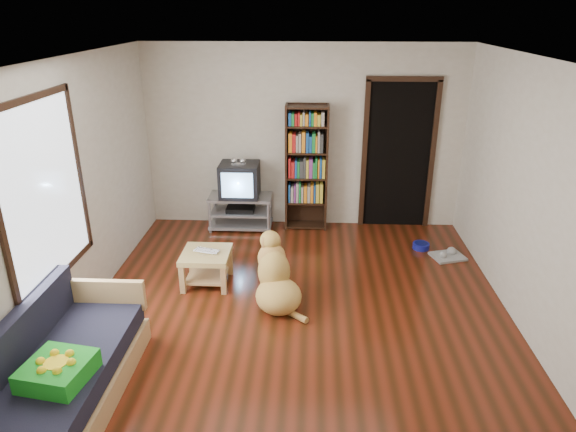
{
  "coord_description": "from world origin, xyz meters",
  "views": [
    {
      "loc": [
        0.13,
        -4.67,
        3.02
      ],
      "look_at": [
        -0.13,
        0.53,
        0.9
      ],
      "focal_mm": 32.0,
      "sensor_mm": 36.0,
      "label": 1
    }
  ],
  "objects_px": {
    "sofa": "(62,373)",
    "crt_tv": "(240,179)",
    "laptop": "(205,253)",
    "grey_rag": "(448,256)",
    "tv_stand": "(241,211)",
    "dog": "(275,279)",
    "dog_bowl": "(421,246)",
    "bookshelf": "(307,161)",
    "green_cushion": "(58,371)",
    "coffee_table": "(206,262)"
  },
  "relations": [
    {
      "from": "sofa",
      "to": "crt_tv",
      "type": "bearing_deg",
      "value": 75.07
    },
    {
      "from": "laptop",
      "to": "grey_rag",
      "type": "height_order",
      "value": "laptop"
    },
    {
      "from": "tv_stand",
      "to": "dog",
      "type": "height_order",
      "value": "dog"
    },
    {
      "from": "crt_tv",
      "to": "laptop",
      "type": "bearing_deg",
      "value": -96.0
    },
    {
      "from": "dog",
      "to": "sofa",
      "type": "bearing_deg",
      "value": -135.57
    },
    {
      "from": "dog_bowl",
      "to": "tv_stand",
      "type": "relative_size",
      "value": 0.24
    },
    {
      "from": "bookshelf",
      "to": "sofa",
      "type": "height_order",
      "value": "bookshelf"
    },
    {
      "from": "crt_tv",
      "to": "bookshelf",
      "type": "xyz_separation_m",
      "value": [
        0.95,
        0.07,
        0.26
      ]
    },
    {
      "from": "green_cushion",
      "to": "coffee_table",
      "type": "relative_size",
      "value": 0.83
    },
    {
      "from": "dog_bowl",
      "to": "dog",
      "type": "relative_size",
      "value": 0.25
    },
    {
      "from": "bookshelf",
      "to": "dog",
      "type": "height_order",
      "value": "bookshelf"
    },
    {
      "from": "tv_stand",
      "to": "coffee_table",
      "type": "height_order",
      "value": "tv_stand"
    },
    {
      "from": "grey_rag",
      "to": "bookshelf",
      "type": "xyz_separation_m",
      "value": [
        -1.87,
        0.94,
        0.99
      ]
    },
    {
      "from": "green_cushion",
      "to": "grey_rag",
      "type": "height_order",
      "value": "green_cushion"
    },
    {
      "from": "dog_bowl",
      "to": "dog",
      "type": "bearing_deg",
      "value": -142.27
    },
    {
      "from": "laptop",
      "to": "dog_bowl",
      "type": "xyz_separation_m",
      "value": [
        2.69,
        1.09,
        -0.37
      ]
    },
    {
      "from": "laptop",
      "to": "tv_stand",
      "type": "distance_m",
      "value": 1.7
    },
    {
      "from": "dog_bowl",
      "to": "grey_rag",
      "type": "xyz_separation_m",
      "value": [
        0.3,
        -0.25,
        -0.03
      ]
    },
    {
      "from": "dog_bowl",
      "to": "sofa",
      "type": "xyz_separation_m",
      "value": [
        -3.49,
        -3.04,
        0.22
      ]
    },
    {
      "from": "dog_bowl",
      "to": "sofa",
      "type": "height_order",
      "value": "sofa"
    },
    {
      "from": "dog_bowl",
      "to": "grey_rag",
      "type": "bearing_deg",
      "value": -39.81
    },
    {
      "from": "dog_bowl",
      "to": "laptop",
      "type": "bearing_deg",
      "value": -158.01
    },
    {
      "from": "grey_rag",
      "to": "bookshelf",
      "type": "relative_size",
      "value": 0.22
    },
    {
      "from": "dog_bowl",
      "to": "crt_tv",
      "type": "bearing_deg",
      "value": 166.23
    },
    {
      "from": "laptop",
      "to": "coffee_table",
      "type": "distance_m",
      "value": 0.14
    },
    {
      "from": "green_cushion",
      "to": "crt_tv",
      "type": "xyz_separation_m",
      "value": [
        0.85,
        3.91,
        0.25
      ]
    },
    {
      "from": "bookshelf",
      "to": "sofa",
      "type": "relative_size",
      "value": 1.0
    },
    {
      "from": "green_cushion",
      "to": "dog",
      "type": "distance_m",
      "value": 2.39
    },
    {
      "from": "green_cushion",
      "to": "coffee_table",
      "type": "height_order",
      "value": "green_cushion"
    },
    {
      "from": "dog_bowl",
      "to": "coffee_table",
      "type": "distance_m",
      "value": 2.91
    },
    {
      "from": "bookshelf",
      "to": "dog",
      "type": "xyz_separation_m",
      "value": [
        -0.3,
        -2.13,
        -0.71
      ]
    },
    {
      "from": "grey_rag",
      "to": "coffee_table",
      "type": "bearing_deg",
      "value": -164.89
    },
    {
      "from": "sofa",
      "to": "grey_rag",
      "type": "bearing_deg",
      "value": 36.32
    },
    {
      "from": "tv_stand",
      "to": "crt_tv",
      "type": "distance_m",
      "value": 0.47
    },
    {
      "from": "bookshelf",
      "to": "sofa",
      "type": "bearing_deg",
      "value": -117.32
    },
    {
      "from": "grey_rag",
      "to": "bookshelf",
      "type": "bearing_deg",
      "value": 153.3
    },
    {
      "from": "grey_rag",
      "to": "sofa",
      "type": "xyz_separation_m",
      "value": [
        -3.79,
        -2.79,
        0.25
      ]
    },
    {
      "from": "bookshelf",
      "to": "dog",
      "type": "distance_m",
      "value": 2.26
    },
    {
      "from": "dog_bowl",
      "to": "bookshelf",
      "type": "relative_size",
      "value": 0.12
    },
    {
      "from": "laptop",
      "to": "tv_stand",
      "type": "xyz_separation_m",
      "value": [
        0.18,
        1.68,
        -0.14
      ]
    },
    {
      "from": "dog",
      "to": "grey_rag",
      "type": "bearing_deg",
      "value": 28.85
    },
    {
      "from": "laptop",
      "to": "dog_bowl",
      "type": "height_order",
      "value": "laptop"
    },
    {
      "from": "tv_stand",
      "to": "bookshelf",
      "type": "relative_size",
      "value": 0.5
    },
    {
      "from": "sofa",
      "to": "laptop",
      "type": "bearing_deg",
      "value": 67.8
    },
    {
      "from": "crt_tv",
      "to": "grey_rag",
      "type": "bearing_deg",
      "value": -17.11
    },
    {
      "from": "dog_bowl",
      "to": "tv_stand",
      "type": "bearing_deg",
      "value": 166.7
    },
    {
      "from": "laptop",
      "to": "sofa",
      "type": "distance_m",
      "value": 2.11
    },
    {
      "from": "grey_rag",
      "to": "dog",
      "type": "xyz_separation_m",
      "value": [
        -2.16,
        -1.19,
        0.27
      ]
    },
    {
      "from": "sofa",
      "to": "green_cushion",
      "type": "bearing_deg",
      "value": -64.09
    },
    {
      "from": "crt_tv",
      "to": "coffee_table",
      "type": "xyz_separation_m",
      "value": [
        -0.18,
        -1.67,
        -0.46
      ]
    }
  ]
}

